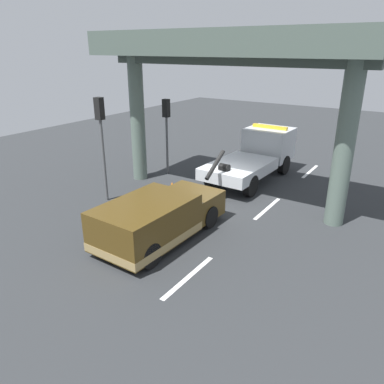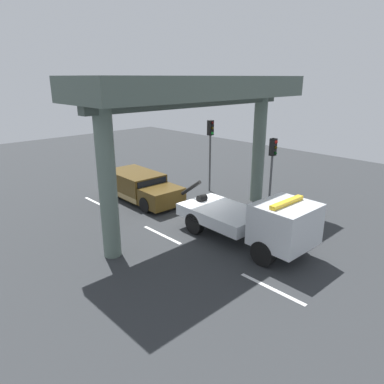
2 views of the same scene
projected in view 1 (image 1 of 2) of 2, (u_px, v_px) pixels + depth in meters
name	position (u px, v px, depth m)	size (l,w,h in m)	color
ground_plane	(222.00, 199.00, 16.86)	(60.00, 40.00, 0.10)	#2D3033
lane_stripe_west	(188.00, 277.00, 11.04)	(2.60, 0.16, 0.01)	silver
lane_stripe_mid	(267.00, 208.00, 15.72)	(2.60, 0.16, 0.01)	silver
lane_stripe_east	(310.00, 171.00, 20.40)	(2.60, 0.16, 0.01)	silver
tow_truck_white	(257.00, 154.00, 19.24)	(7.29, 2.59, 2.46)	silver
towed_van_green	(157.00, 219.00, 12.94)	(5.26, 2.35, 1.58)	#4C3814
overpass_structure	(227.00, 55.00, 14.73)	(3.60, 11.72, 6.99)	#596B60
traffic_light_near	(101.00, 127.00, 15.46)	(0.39, 0.32, 4.47)	#515456
traffic_light_far	(167.00, 120.00, 19.11)	(0.39, 0.32, 3.91)	#515456
traffic_cone_orange	(172.00, 189.00, 17.02)	(0.54, 0.54, 0.65)	orange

